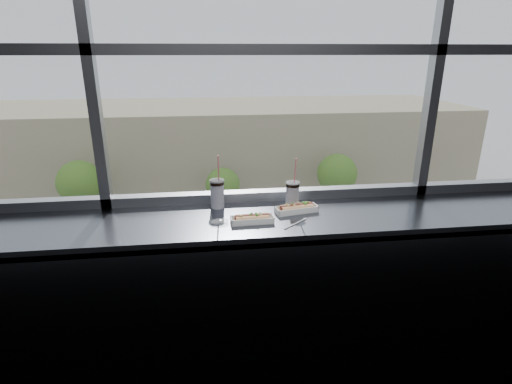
{
  "coord_description": "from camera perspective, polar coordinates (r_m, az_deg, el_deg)",
  "views": [
    {
      "loc": [
        -0.39,
        -0.85,
        1.99
      ],
      "look_at": [
        -0.13,
        1.23,
        1.25
      ],
      "focal_mm": 28.0,
      "sensor_mm": 36.0,
      "label": 1
    }
  ],
  "objects": [
    {
      "name": "wall_back_lower",
      "position": [
        2.79,
        1.91,
        -11.68
      ],
      "size": [
        6.0,
        0.0,
        6.0
      ],
      "primitive_type": "plane",
      "rotation": [
        1.57,
        0.0,
        0.0
      ],
      "color": "black",
      "rests_on": "ground"
    },
    {
      "name": "counter",
      "position": [
        2.31,
        3.12,
        -4.09
      ],
      "size": [
        6.0,
        0.55,
        0.06
      ],
      "primitive_type": "cube",
      "color": "slate",
      "rests_on": "ground"
    },
    {
      "name": "counter_fascia",
      "position": [
        2.36,
        4.03,
        -18.29
      ],
      "size": [
        6.0,
        0.04,
        1.04
      ],
      "primitive_type": "cube",
      "color": "slate",
      "rests_on": "ground"
    },
    {
      "name": "hotdog_tray_left",
      "position": [
        2.19,
        -0.56,
        -3.83
      ],
      "size": [
        0.24,
        0.09,
        0.06
      ],
      "rotation": [
        0.0,
        0.0,
        0.04
      ],
      "color": "white",
      "rests_on": "counter"
    },
    {
      "name": "hotdog_tray_right",
      "position": [
        2.34,
        5.82,
        -2.32
      ],
      "size": [
        0.26,
        0.13,
        0.06
      ],
      "rotation": [
        0.0,
        0.0,
        0.19
      ],
      "color": "white",
      "rests_on": "counter"
    },
    {
      "name": "soda_cup_left",
      "position": [
        2.39,
        -5.56,
        -0.03
      ],
      "size": [
        0.09,
        0.09,
        0.33
      ],
      "color": "white",
      "rests_on": "counter"
    },
    {
      "name": "soda_cup_right",
      "position": [
        2.38,
        5.22,
        -0.22
      ],
      "size": [
        0.08,
        0.08,
        0.31
      ],
      "color": "white",
      "rests_on": "counter"
    },
    {
      "name": "loose_straw",
      "position": [
        2.19,
        5.66,
        -4.52
      ],
      "size": [
        0.15,
        0.12,
        0.01
      ],
      "primitive_type": "cylinder",
      "rotation": [
        0.0,
        1.57,
        0.69
      ],
      "color": "white",
      "rests_on": "counter"
    },
    {
      "name": "wrapper",
      "position": [
        2.19,
        -5.2,
        -4.22
      ],
      "size": [
        0.1,
        0.07,
        0.02
      ],
      "primitive_type": "ellipsoid",
      "color": "silver",
      "rests_on": "counter"
    },
    {
      "name": "plaza_ground",
      "position": [
        47.66,
        -6.47,
        3.48
      ],
      "size": [
        120.0,
        120.0,
        0.0
      ],
      "primitive_type": "plane",
      "color": "#9E9E9E",
      "rests_on": "ground"
    },
    {
      "name": "street_asphalt",
      "position": [
        25.84,
        -5.46,
        -10.78
      ],
      "size": [
        80.0,
        10.0,
        0.06
      ],
      "primitive_type": "cube",
      "color": "black",
      "rests_on": "plaza_ground"
    },
    {
      "name": "far_sidewalk",
      "position": [
        33.01,
        -5.96,
        -3.83
      ],
      "size": [
        80.0,
        6.0,
        0.04
      ],
      "primitive_type": "cube",
      "color": "#9E9E9E",
      "rests_on": "plaza_ground"
    },
    {
      "name": "far_building",
      "position": [
        41.34,
        -6.54,
        6.73
      ],
      "size": [
        50.0,
        14.0,
        8.0
      ],
      "primitive_type": "cube",
      "color": "gray",
      "rests_on": "plaza_ground"
    },
    {
      "name": "car_near_e",
      "position": [
        25.93,
        26.69,
        -10.35
      ],
      "size": [
        2.97,
        5.95,
        1.91
      ],
      "primitive_type": "imported",
      "rotation": [
        0.0,
        0.0,
        1.47
      ],
      "color": "navy",
      "rests_on": "street_asphalt"
    },
    {
      "name": "car_near_b",
      "position": [
        23.16,
        -26.2,
        -13.59
      ],
      "size": [
        2.73,
        6.48,
        2.16
      ],
      "primitive_type": "imported",
      "rotation": [
        0.0,
        0.0,
        1.58
      ],
      "color": "black",
      "rests_on": "street_asphalt"
    },
    {
      "name": "car_far_a",
      "position": [
        30.36,
        -24.44,
        -5.49
      ],
      "size": [
        2.86,
        6.36,
        2.09
      ],
      "primitive_type": "imported",
      "rotation": [
        0.0,
        0.0,
        1.53
      ],
      "color": "black",
      "rests_on": "street_asphalt"
    },
    {
      "name": "car_near_c",
      "position": [
        21.92,
        -3.88,
        -13.69
      ],
      "size": [
        3.17,
        6.1,
        1.95
      ],
      "primitive_type": "imported",
      "rotation": [
        0.0,
        0.0,
        1.7
      ],
      "color": "#9D2F2C",
      "rests_on": "street_asphalt"
    },
    {
      "name": "car_near_d",
      "position": [
        23.6,
        16.08,
        -11.89
      ],
      "size": [
        2.43,
        5.81,
        1.94
      ],
      "primitive_type": "imported",
      "rotation": [
        0.0,
        0.0,
        1.57
      ],
      "color": "#B3B58D",
      "rests_on": "street_asphalt"
    },
    {
      "name": "car_far_c",
      "position": [
        31.2,
        15.36,
        -3.89
      ],
      "size": [
        2.61,
        5.8,
        1.9
      ],
      "primitive_type": "imported",
      "rotation": [
        0.0,
        0.0,
        1.61
      ],
      "color": "#B8BAB4",
      "rests_on": "street_asphalt"
    },
    {
      "name": "pedestrian_c",
      "position": [
        31.69,
        0.09,
        -2.48
      ],
      "size": [
        0.76,
        1.01,
        2.27
      ],
      "primitive_type": "imported",
      "rotation": [
        0.0,
        0.0,
        4.71
      ],
      "color": "#66605B",
      "rests_on": "far_sidewalk"
    },
    {
      "name": "pedestrian_b",
      "position": [
        33.31,
        -6.49,
        -1.75
      ],
      "size": [
        0.66,
        0.88,
        1.98
      ],
      "primitive_type": "imported",
      "rotation": [
        0.0,
        0.0,
        4.71
      ],
      "color": "#66605B",
      "rests_on": "far_sidewalk"
    },
    {
      "name": "pedestrian_d",
      "position": [
        33.1,
        6.68,
        -1.64
      ],
      "size": [
        1.01,
        0.75,
        2.26
      ],
      "primitive_type": "imported",
      "rotation": [
        0.0,
        0.0,
        3.14
      ],
      "color": "#66605B",
      "rests_on": "far_sidewalk"
    },
    {
      "name": "pedestrian_a",
      "position": [
        34.08,
        -18.51,
        -2.24
      ],
      "size": [
        0.85,
        0.64,
        1.91
      ],
      "primitive_type": "imported",
      "rotation": [
        0.0,
        0.0,
        3.14
      ],
      "color": "#66605B",
      "rests_on": "far_sidewalk"
    },
    {
      "name": "tree_left",
      "position": [
        33.24,
        -23.91,
        1.26
      ],
      "size": [
        3.38,
        3.38,
        5.28
      ],
      "color": "#47382B",
      "rests_on": "far_sidewalk"
    },
    {
      "name": "tree_center",
      "position": [
        32.0,
        -4.77,
        1.03
      ],
      "size": [
        2.77,
        2.77,
        4.32
      ],
      "color": "#47382B",
      "rests_on": "far_sidewalk"
    },
    {
      "name": "tree_right",
      "position": [
        33.51,
        11.49,
        2.57
      ],
      "size": [
        3.3,
        3.3,
        5.16
      ],
      "color": "#47382B",
      "rests_on": "far_sidewalk"
    }
  ]
}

